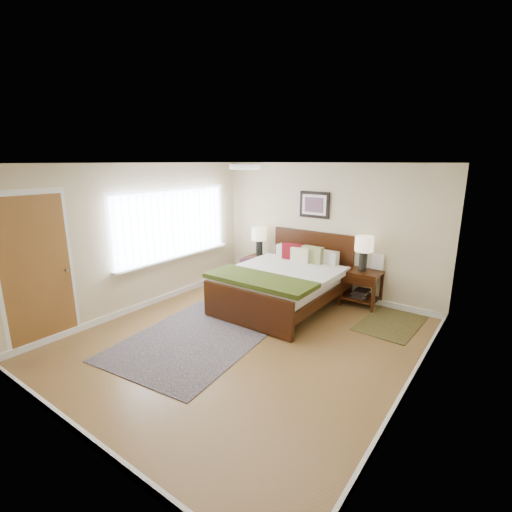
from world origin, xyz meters
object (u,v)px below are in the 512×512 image
lamp_left (259,237)px  rug_persian (195,339)px  armchair (260,276)px  nightstand_left (259,262)px  lamp_right (364,247)px  nightstand_right (361,285)px  bed (284,277)px

lamp_left → rug_persian: (0.78, -2.69, -0.99)m
lamp_left → armchair: lamp_left is taller
nightstand_left → lamp_right: lamp_right is taller
armchair → rug_persian: bearing=-40.4°
nightstand_left → lamp_right: size_ratio=0.94×
nightstand_left → lamp_left: size_ratio=0.94×
armchair → rug_persian: (0.40, -2.20, -0.32)m
armchair → nightstand_left: bearing=168.2°
nightstand_right → lamp_left: size_ratio=1.08×
bed → rug_persian: bearing=-101.4°
bed → lamp_left: bearing=143.1°
bed → armchair: size_ratio=3.05×
bed → armchair: (-0.76, 0.36, -0.22)m
lamp_left → lamp_right: size_ratio=1.00×
rug_persian → lamp_left: bearing=99.7°
nightstand_left → nightstand_right: nightstand_right is taller
nightstand_right → lamp_right: (0.00, 0.01, 0.68)m
nightstand_right → bed: bearing=-142.3°
lamp_right → bed: bearing=-141.8°
nightstand_right → nightstand_left: bearing=-179.8°
bed → lamp_right: (1.09, 0.86, 0.53)m
lamp_left → rug_persian: bearing=-73.9°
nightstand_right → lamp_right: lamp_right is taller
nightstand_right → lamp_right: size_ratio=1.08×
armchair → rug_persian: size_ratio=0.30×
lamp_left → armchair: size_ratio=0.84×
lamp_left → armchair: bearing=-52.4°
rug_persian → nightstand_left: bearing=99.8°
nightstand_left → rug_persian: 2.82m
nightstand_right → rug_persian: nightstand_right is taller
nightstand_left → lamp_left: 0.54m
nightstand_left → rug_persian: size_ratio=0.23×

